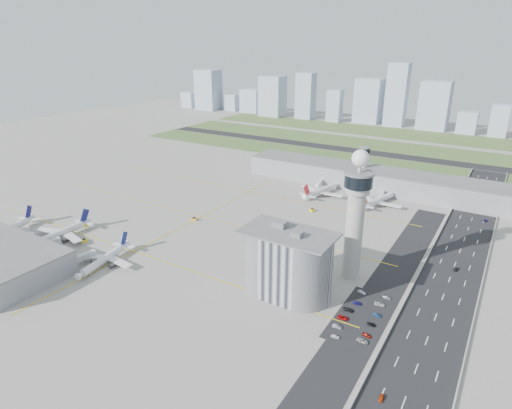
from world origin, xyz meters
The scene contains 62 objects.
ground centered at (0.00, 0.00, 0.00)m, with size 1000.00×1000.00×0.00m, color #A09D95.
grass_strip_0 centered at (-20.00, 225.00, 0.04)m, with size 480.00×50.00×0.08m, color #4C6831.
grass_strip_1 centered at (-20.00, 300.00, 0.04)m, with size 480.00×60.00×0.08m, color #48632E.
grass_strip_2 centered at (-20.00, 380.00, 0.04)m, with size 480.00×70.00×0.08m, color #46602D.
runway centered at (-20.00, 262.00, 0.06)m, with size 480.00×22.00×0.10m, color black.
highway centered at (115.00, 0.00, 0.05)m, with size 28.00×500.00×0.10m, color black.
barrier_left centered at (101.00, 0.00, 0.60)m, with size 0.60×500.00×1.20m, color #9E9E99.
barrier_right centered at (129.00, 0.00, 0.60)m, with size 0.60×500.00×1.20m, color #9E9E99.
landside_road centered at (90.00, -10.00, 0.04)m, with size 18.00×260.00×0.08m, color black.
parking_lot centered at (88.00, -22.00, 0.05)m, with size 20.00×44.00×0.10m, color black.
taxiway_line_h_0 centered at (-40.00, -30.00, 0.01)m, with size 260.00×0.60×0.01m, color yellow.
taxiway_line_h_1 centered at (-40.00, 30.00, 0.01)m, with size 260.00×0.60×0.01m, color yellow.
taxiway_line_h_2 centered at (-40.00, 90.00, 0.01)m, with size 260.00×0.60×0.01m, color yellow.
taxiway_line_v centered at (-40.00, 30.00, 0.01)m, with size 0.60×260.00×0.01m, color yellow.
control_tower centered at (72.00, 8.00, 35.04)m, with size 14.00×14.00×64.50m.
secondary_tower centered at (30.00, 150.00, 18.80)m, with size 8.60×8.60×31.90m.
admin_building centered at (51.99, -22.00, 15.30)m, with size 42.00×24.00×33.50m.
terminal_pier centered at (40.00, 148.00, 7.90)m, with size 210.00×32.00×15.80m.
airplane_near_a centered at (-119.98, -55.33, 6.11)m, with size 43.62×37.08×12.21m, color white, non-canonical shape.
airplane_near_b centered at (-89.38, -42.10, 6.22)m, with size 44.41×37.75×12.44m, color white, non-canonical shape.
airplane_near_c centered at (-41.64, -49.14, 5.64)m, with size 40.30×34.26×11.28m, color white, non-canonical shape.
airplane_far_a centered at (11.02, 113.59, 6.17)m, with size 44.08×37.46×12.34m, color white, non-canonical shape.
airplane_far_b centered at (54.37, 115.17, 6.03)m, with size 43.04×36.59×12.05m, color white, non-canonical shape.
jet_bridge_near_0 centered at (-113.00, -61.00, 2.85)m, with size 14.00×3.00×5.70m, color silver, non-canonical shape.
jet_bridge_near_1 centered at (-83.00, -61.00, 2.85)m, with size 14.00×3.00×5.70m, color silver, non-canonical shape.
jet_bridge_near_2 centered at (-53.00, -61.00, 2.85)m, with size 14.00×3.00×5.70m, color silver, non-canonical shape.
jet_bridge_far_0 centered at (2.00, 132.00, 2.85)m, with size 14.00×3.00×5.70m, color silver, non-canonical shape.
jet_bridge_far_1 centered at (52.00, 132.00, 2.85)m, with size 14.00×3.00×5.70m, color silver, non-canonical shape.
tug_0 centered at (-92.09, -21.23, 0.88)m, with size 2.08×3.02×1.75m, color yellow, non-canonical shape.
tug_1 centered at (-76.70, -37.71, 0.96)m, with size 2.26×3.29×1.91m, color orange, non-canonical shape.
tug_2 centered at (-73.97, -36.58, 1.06)m, with size 2.50×3.64×2.11m, color yellow, non-canonical shape.
tug_3 centered at (-39.97, 22.36, 1.05)m, with size 2.49×3.63×2.11m, color gold, non-canonical shape.
tug_4 centered at (19.19, 77.77, 1.02)m, with size 2.41×3.51×2.04m, color yellow, non-canonical shape.
tug_5 centered at (45.33, 99.20, 0.94)m, with size 2.23×3.24×1.88m, color yellow, non-canonical shape.
car_lot_0 centered at (83.69, -40.96, 0.58)m, with size 1.37×3.40×1.16m, color white.
car_lot_1 centered at (81.94, -34.73, 0.65)m, with size 1.38×3.95×1.30m, color gray.
car_lot_2 centered at (81.88, -27.79, 0.64)m, with size 2.11×4.57×1.27m, color #B20809.
car_lot_3 centered at (81.87, -21.05, 0.65)m, with size 1.83×4.50×1.31m, color black.
car_lot_4 centered at (83.36, -14.10, 0.64)m, with size 1.51×3.75×1.28m, color navy.
car_lot_5 centered at (82.09, -4.61, 0.63)m, with size 1.33×3.82×1.26m, color silver.
car_lot_6 centered at (93.77, -37.96, 0.64)m, with size 2.12×4.60×1.28m, color #9A9A9A.
car_lot_7 centered at (94.14, -33.67, 0.54)m, with size 1.52×3.73×1.08m, color maroon.
car_lot_8 centered at (93.39, -25.88, 0.62)m, with size 1.46×3.63×1.24m, color black.
car_lot_9 centered at (93.59, -18.46, 0.58)m, with size 1.23×3.53×1.16m, color navy.
car_lot_10 centered at (92.14, -9.81, 0.64)m, with size 2.12×4.60×1.28m, color silver.
car_lot_11 centered at (93.34, -2.73, 0.60)m, with size 1.68×4.12×1.20m, color #9B9FA7.
car_hw_0 centered at (108.31, -62.46, 0.59)m, with size 1.40×3.49×1.19m, color #A9330B.
car_hw_1 centered at (116.18, 41.80, 0.65)m, with size 1.39×3.97×1.31m, color black.
car_hw_2 centered at (122.79, 120.52, 0.61)m, with size 2.01×4.35×1.21m, color navy.
car_hw_4 centered at (108.26, 182.20, 0.62)m, with size 1.47×3.65×1.24m, color gray.
skyline_bldg_0 centered at (-377.77, 421.70, 13.25)m, with size 24.05×19.24×26.50m, color #9EADC1.
skyline_bldg_1 centered at (-331.22, 417.61, 32.80)m, with size 37.63×30.10×65.60m, color #9EADC1.
skyline_bldg_2 centered at (-291.25, 430.16, 13.39)m, with size 22.81×18.25×26.79m, color #9EADC1.
skyline_bldg_3 centered at (-252.58, 431.35, 18.47)m, with size 32.30×25.84×36.93m, color #9EADC1.
skyline_bldg_4 centered at (-204.47, 415.19, 30.18)m, with size 35.81×28.65×60.36m, color #9EADC1.
skyline_bldg_5 centered at (-150.11, 419.66, 33.44)m, with size 25.49×20.39×66.89m, color #9EADC1.
skyline_bldg_6 centered at (-102.68, 417.90, 22.60)m, with size 20.04×16.03×45.20m, color #9EADC1.
skyline_bldg_7 centered at (-59.44, 436.89, 30.61)m, with size 35.76×28.61×61.22m, color #9EADC1.
skyline_bldg_8 centered at (-19.42, 431.56, 41.69)m, with size 26.33×21.06×83.39m, color #9EADC1.
skyline_bldg_9 centered at (30.27, 432.32, 31.06)m, with size 36.96×29.57×62.11m, color #9EADC1.
skyline_bldg_10 centered at (73.27, 423.68, 13.87)m, with size 23.01×18.41×27.75m, color #9EADC1.
skyline_bldg_11 centered at (108.28, 423.34, 19.48)m, with size 20.22×16.18×38.97m, color #9EADC1.
Camera 1 is at (130.08, -175.84, 109.64)m, focal length 30.00 mm.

